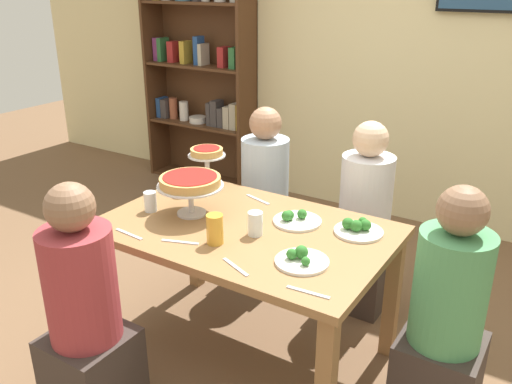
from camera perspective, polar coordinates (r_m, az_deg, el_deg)
ground_plane at (r=3.04m, az=-1.05°, el=-16.37°), size 12.00×12.00×0.00m
rear_partition at (r=4.42m, az=15.26°, el=14.89°), size 8.00×0.12×2.80m
dining_table at (r=2.69m, az=-1.14°, el=-5.58°), size 1.41×0.91×0.74m
bookshelf at (r=5.15m, az=-5.86°, el=13.26°), size 1.10×0.30×2.21m
diner_far_left at (r=3.49m, az=0.95°, el=-1.64°), size 0.34×0.34×1.15m
diner_head_east at (r=2.47m, az=19.23°, el=-13.78°), size 0.34×0.34×1.15m
diner_near_left at (r=2.48m, az=-17.46°, el=-13.48°), size 0.34×0.34×1.15m
diner_far_right at (r=3.24m, az=11.26°, el=-4.02°), size 0.34×0.34×1.15m
deep_dish_pizza_stand at (r=2.74m, az=-6.97°, el=0.91°), size 0.34×0.34×0.21m
personal_pizza_stand at (r=3.12m, az=-5.22°, el=3.67°), size 0.22×0.22×0.23m
salad_plate_near_diner at (r=2.33m, az=4.78°, el=-7.08°), size 0.23×0.23×0.07m
salad_plate_far_diner at (r=2.63m, az=10.71°, el=-3.79°), size 0.24×0.24×0.07m
salad_plate_spare at (r=2.69m, az=4.21°, el=-2.88°), size 0.24×0.24×0.07m
beer_glass_amber_tall at (r=2.47m, az=-4.37°, el=-3.94°), size 0.08×0.08×0.14m
water_glass_clear_near at (r=2.85m, az=-11.11°, el=-1.00°), size 0.07×0.07×0.11m
water_glass_clear_far at (r=2.54m, az=-0.08°, el=-3.36°), size 0.07×0.07×0.12m
water_glass_clear_spare at (r=3.04m, az=-7.53°, el=0.79°), size 0.06×0.06×0.11m
cutlery_fork_near at (r=2.96m, az=0.19°, el=-0.79°), size 0.18×0.07×0.00m
cutlery_knife_near at (r=2.64m, az=-13.27°, el=-4.35°), size 0.18×0.03×0.00m
cutlery_fork_far at (r=2.52m, az=-8.02°, el=-5.25°), size 0.18×0.07×0.00m
cutlery_knife_far at (r=2.30m, az=-2.18°, el=-7.92°), size 0.17×0.08×0.00m
cutlery_spare_fork at (r=2.14m, az=5.53°, el=-10.50°), size 0.18×0.03×0.00m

